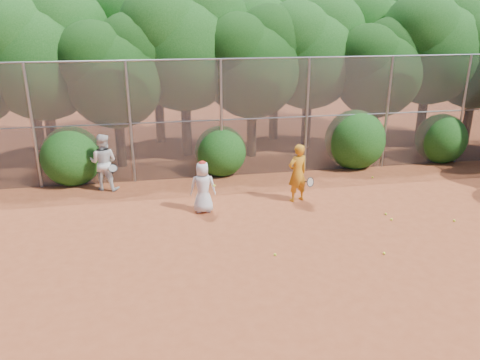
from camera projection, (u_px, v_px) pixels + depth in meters
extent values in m
plane|color=brown|center=(301.00, 257.00, 11.04)|extent=(80.00, 80.00, 0.00)
cylinder|color=gray|center=(33.00, 128.00, 14.72)|extent=(0.09, 0.09, 4.00)
cylinder|color=gray|center=(130.00, 124.00, 15.22)|extent=(0.09, 0.09, 4.00)
cylinder|color=gray|center=(221.00, 120.00, 15.73)|extent=(0.09, 0.09, 4.00)
cylinder|color=gray|center=(307.00, 117.00, 16.24)|extent=(0.09, 0.09, 4.00)
cylinder|color=gray|center=(387.00, 113.00, 16.74)|extent=(0.09, 0.09, 4.00)
cylinder|color=gray|center=(462.00, 110.00, 17.25)|extent=(0.09, 0.09, 4.00)
cylinder|color=gray|center=(251.00, 58.00, 15.22)|extent=(20.00, 0.05, 0.05)
cylinder|color=gray|center=(250.00, 119.00, 15.90)|extent=(20.00, 0.04, 0.04)
cube|color=slate|center=(250.00, 119.00, 15.90)|extent=(20.00, 0.02, 4.00)
cylinder|color=black|center=(51.00, 131.00, 17.28)|extent=(0.38, 0.38, 2.52)
sphere|color=#134511|center=(42.00, 63.00, 16.44)|extent=(4.03, 4.03, 4.03)
sphere|color=#134511|center=(64.00, 32.00, 16.60)|extent=(3.23, 3.23, 3.23)
sphere|color=#134511|center=(14.00, 40.00, 15.76)|extent=(3.02, 3.02, 3.02)
cylinder|color=black|center=(120.00, 138.00, 17.12)|extent=(0.36, 0.36, 2.17)
sphere|color=black|center=(115.00, 79.00, 16.39)|extent=(3.47, 3.47, 3.47)
sphere|color=black|center=(133.00, 52.00, 16.53)|extent=(2.78, 2.78, 2.78)
sphere|color=black|center=(94.00, 60.00, 15.81)|extent=(2.60, 2.60, 2.60)
cylinder|color=black|center=(186.00, 122.00, 18.38)|extent=(0.39, 0.39, 2.66)
sphere|color=#134511|center=(184.00, 54.00, 17.49)|extent=(4.26, 4.26, 4.26)
sphere|color=#134511|center=(204.00, 24.00, 17.66)|extent=(3.40, 3.40, 3.40)
sphere|color=#134511|center=(162.00, 31.00, 16.78)|extent=(3.19, 3.19, 3.19)
cylinder|color=black|center=(251.00, 128.00, 18.31)|extent=(0.37, 0.37, 2.27)
sphere|color=black|center=(252.00, 70.00, 17.55)|extent=(3.64, 3.64, 3.64)
sphere|color=black|center=(269.00, 44.00, 17.70)|extent=(2.91, 2.91, 2.91)
sphere|color=black|center=(237.00, 51.00, 16.94)|extent=(2.73, 2.73, 2.73)
cylinder|color=black|center=(306.00, 119.00, 19.44)|extent=(0.38, 0.38, 2.45)
sphere|color=#134511|center=(309.00, 60.00, 18.62)|extent=(3.92, 3.92, 3.92)
sphere|color=#134511|center=(326.00, 33.00, 18.78)|extent=(3.14, 3.14, 3.14)
sphere|color=#134511|center=(296.00, 40.00, 17.97)|extent=(2.94, 2.94, 2.94)
cylinder|color=black|center=(373.00, 126.00, 19.00)|extent=(0.36, 0.36, 2.10)
sphere|color=black|center=(378.00, 74.00, 18.30)|extent=(3.36, 3.36, 3.36)
sphere|color=black|center=(392.00, 51.00, 18.43)|extent=(2.69, 2.69, 2.69)
sphere|color=black|center=(368.00, 58.00, 17.74)|extent=(2.52, 2.52, 2.52)
cylinder|color=black|center=(422.00, 115.00, 19.90)|extent=(0.39, 0.39, 2.59)
sphere|color=#134511|center=(430.00, 53.00, 19.03)|extent=(4.14, 4.14, 4.14)
sphere|color=#134511|center=(447.00, 26.00, 19.20)|extent=(3.32, 3.32, 3.32)
sphere|color=#134511|center=(421.00, 32.00, 18.33)|extent=(3.11, 3.11, 3.11)
cylinder|color=black|center=(468.00, 117.00, 20.00)|extent=(0.37, 0.37, 2.31)
sphere|color=black|center=(477.00, 63.00, 19.23)|extent=(3.70, 3.70, 3.70)
sphere|color=black|center=(470.00, 45.00, 18.61)|extent=(2.77, 2.77, 2.77)
cylinder|color=black|center=(37.00, 118.00, 19.22)|extent=(0.39, 0.39, 2.62)
sphere|color=#134511|center=(27.00, 53.00, 18.34)|extent=(4.20, 4.20, 4.20)
sphere|color=#134511|center=(48.00, 25.00, 18.51)|extent=(3.36, 3.36, 3.36)
sphere|color=#134511|center=(1.00, 31.00, 17.64)|extent=(3.15, 3.15, 3.15)
cylinder|color=black|center=(159.00, 110.00, 20.22)|extent=(0.40, 0.40, 2.80)
sphere|color=#134511|center=(155.00, 45.00, 19.28)|extent=(4.48, 4.48, 4.48)
sphere|color=#134511|center=(175.00, 16.00, 19.46)|extent=(3.58, 3.58, 3.58)
sphere|color=#134511|center=(134.00, 22.00, 18.53)|extent=(3.36, 3.36, 3.36)
cylinder|color=black|center=(274.00, 111.00, 20.74)|extent=(0.38, 0.38, 2.52)
sphere|color=#134511|center=(275.00, 54.00, 19.90)|extent=(4.03, 4.03, 4.03)
sphere|color=#134511|center=(292.00, 28.00, 20.06)|extent=(3.23, 3.23, 3.23)
sphere|color=#134511|center=(261.00, 34.00, 19.22)|extent=(3.02, 3.02, 3.02)
cylinder|color=black|center=(363.00, 103.00, 22.02)|extent=(0.40, 0.40, 2.73)
sphere|color=#134511|center=(369.00, 44.00, 21.11)|extent=(4.37, 4.37, 4.37)
sphere|color=#134511|center=(385.00, 18.00, 21.28)|extent=(3.49, 3.49, 3.49)
sphere|color=#134511|center=(357.00, 24.00, 20.38)|extent=(3.28, 3.28, 3.28)
sphere|color=#134511|center=(71.00, 154.00, 15.51)|extent=(2.00, 2.00, 2.00)
sphere|color=#134511|center=(221.00, 149.00, 16.38)|extent=(1.80, 1.80, 1.80)
sphere|color=#134511|center=(355.00, 137.00, 17.16)|extent=(2.20, 2.20, 2.20)
sphere|color=#134511|center=(441.00, 136.00, 17.80)|extent=(1.90, 1.90, 1.90)
imported|color=orange|center=(297.00, 173.00, 13.99)|extent=(0.75, 0.61, 1.78)
torus|color=black|center=(310.00, 182.00, 13.95)|extent=(0.31, 0.23, 0.30)
cylinder|color=black|center=(305.00, 182.00, 14.12)|extent=(0.17, 0.26, 0.09)
imported|color=silver|center=(203.00, 187.00, 13.27)|extent=(0.77, 0.53, 1.50)
ellipsoid|color=red|center=(202.00, 163.00, 13.02)|extent=(0.22, 0.22, 0.13)
sphere|color=#D3EC2A|center=(214.00, 186.00, 13.10)|extent=(0.07, 0.07, 0.07)
imported|color=silver|center=(103.00, 162.00, 14.89)|extent=(1.05, 0.92, 1.84)
torus|color=black|center=(113.00, 168.00, 14.70)|extent=(0.34, 0.28, 0.23)
cylinder|color=black|center=(113.00, 171.00, 14.89)|extent=(0.07, 0.22, 0.22)
sphere|color=#D3EC2A|center=(386.00, 214.00, 13.27)|extent=(0.07, 0.07, 0.07)
sphere|color=#D3EC2A|center=(391.00, 219.00, 12.92)|extent=(0.07, 0.07, 0.07)
sphere|color=#D3EC2A|center=(384.00, 253.00, 11.13)|extent=(0.07, 0.07, 0.07)
sphere|color=#D3EC2A|center=(454.00, 221.00, 12.85)|extent=(0.07, 0.07, 0.07)
sphere|color=#D3EC2A|center=(275.00, 255.00, 11.06)|extent=(0.07, 0.07, 0.07)
sphere|color=#D3EC2A|center=(372.00, 177.00, 16.18)|extent=(0.07, 0.07, 0.07)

